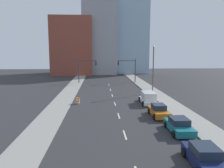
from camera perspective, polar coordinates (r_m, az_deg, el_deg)
sidewalk_left at (r=58.14m, az=-9.26°, el=0.46°), size 3.28×103.65×0.12m
sidewalk_right at (r=58.83m, az=7.05°, el=0.60°), size 3.28×103.65×0.12m
lane_stripe_at_14m at (r=21.48m, az=3.37°, el=-13.09°), size 0.16×2.40×0.01m
lane_stripe_at_21m at (r=27.47m, az=1.77°, el=-8.28°), size 0.16×2.40×0.01m
lane_stripe_at_27m at (r=33.58m, az=0.77°, el=-5.21°), size 0.16×2.40×0.01m
lane_stripe_at_34m at (r=39.99m, az=0.07°, el=-3.02°), size 0.16×2.40×0.01m
lane_stripe_at_40m at (r=45.91m, az=-0.41°, el=-1.56°), size 0.16×2.40×0.01m
lane_stripe_at_47m at (r=53.01m, az=-0.83°, el=-0.24°), size 0.16×2.40×0.01m
building_brick_left at (r=82.18m, az=-10.13°, el=9.61°), size 14.00×16.00×19.94m
building_office_center at (r=85.90m, az=-3.33°, el=12.80°), size 12.00×20.00×29.36m
building_glass_right at (r=90.69m, az=4.28°, el=12.41°), size 13.00×20.00×28.89m
traffic_signal_left at (r=56.61m, az=-7.33°, el=4.32°), size 4.72×0.35×6.14m
traffic_signal_right at (r=57.08m, az=4.75°, el=4.39°), size 4.72×0.35×6.14m
traffic_barrel at (r=33.83m, az=-8.92°, el=-4.39°), size 0.56×0.56×0.95m
street_lamp at (r=42.97m, az=10.72°, el=4.67°), size 0.44×0.44×9.14m
sedan_navy at (r=17.09m, az=23.04°, el=-17.10°), size 2.33×4.64×1.49m
sedan_teal at (r=22.88m, az=17.11°, el=-10.35°), size 2.20×4.37×1.45m
sedan_orange at (r=27.64m, az=12.06°, el=-6.87°), size 1.99×4.28×1.53m
box_truck_white at (r=34.06m, az=9.46°, el=-3.62°), size 2.44×5.28×1.82m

